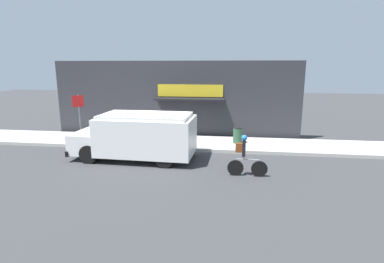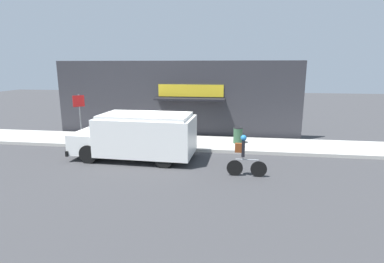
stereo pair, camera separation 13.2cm
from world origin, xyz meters
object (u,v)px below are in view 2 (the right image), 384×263
object	(u,v)px
trash_bin	(238,135)
stop_sign_post	(80,110)
school_bus	(139,135)
cyclist	(244,156)

from	to	relation	value
trash_bin	stop_sign_post	bearing A→B (deg)	-173.53
school_bus	trash_bin	distance (m)	5.42
school_bus	cyclist	xyz separation A→B (m)	(4.73, -1.60, -0.28)
school_bus	trash_bin	bearing A→B (deg)	34.77
cyclist	trash_bin	xyz separation A→B (m)	(-0.19, 4.52, -0.24)
trash_bin	school_bus	bearing A→B (deg)	-147.26
stop_sign_post	cyclist	bearing A→B (deg)	-22.46
cyclist	stop_sign_post	xyz separation A→B (m)	(-8.62, 3.56, 1.06)
school_bus	cyclist	distance (m)	5.00
school_bus	cyclist	world-z (taller)	school_bus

